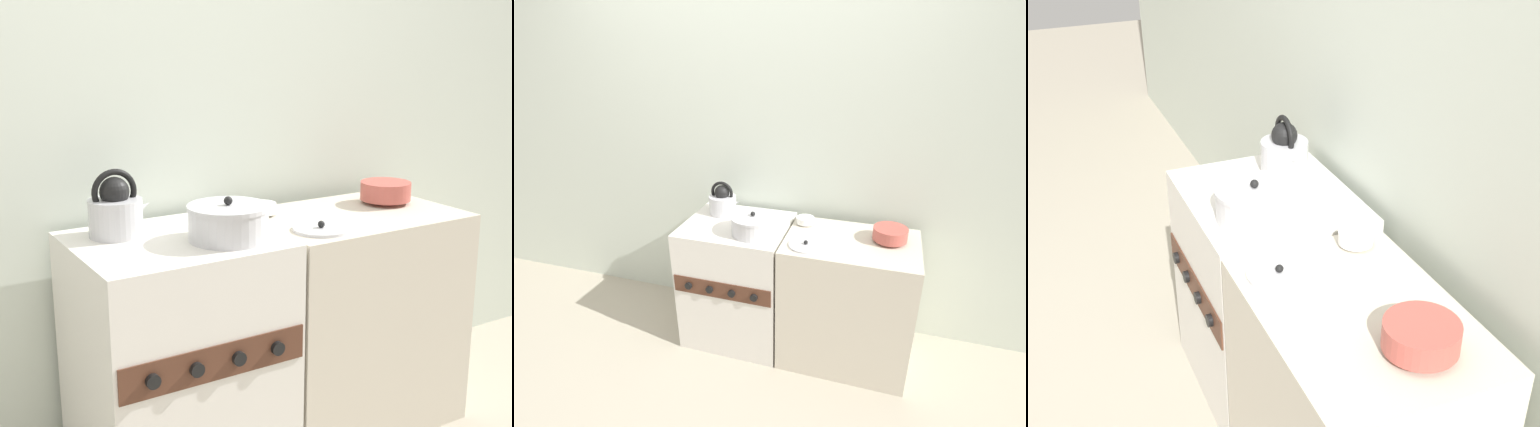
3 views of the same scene
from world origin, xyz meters
The scene contains 8 objects.
wall_back centered at (0.00, 0.63, 1.25)m, with size 7.00×0.06×2.50m.
stove centered at (0.00, 0.28, 0.41)m, with size 0.64×0.58×0.83m.
counter centered at (0.72, 0.26, 0.41)m, with size 0.76×0.53×0.82m.
kettle centered at (-0.14, 0.40, 0.91)m, with size 0.21×0.17×0.22m.
cooking_pot centered at (0.14, 0.18, 0.88)m, with size 0.26×0.26×0.14m.
enamel_bowl centered at (0.92, 0.32, 0.87)m, with size 0.19×0.19×0.09m.
small_ceramic_bowl centered at (0.41, 0.41, 0.85)m, with size 0.11×0.11×0.05m.
loose_pot_lid centered at (0.47, 0.13, 0.82)m, with size 0.19×0.19×0.03m.
Camera 1 is at (-0.91, -1.72, 1.46)m, focal length 50.00 mm.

